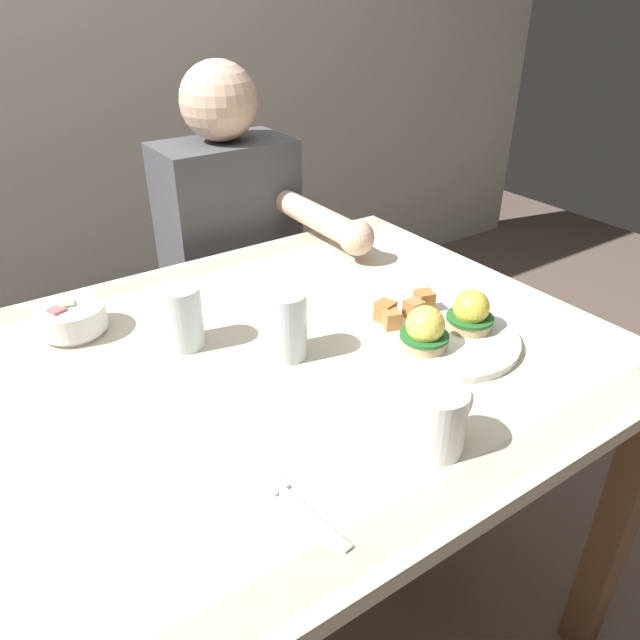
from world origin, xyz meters
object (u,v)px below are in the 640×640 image
at_px(eggs_benedict_plate, 442,329).
at_px(fork, 299,505).
at_px(water_glass_near, 182,321).
at_px(diner_person, 237,256).
at_px(coffee_mug, 438,417).
at_px(fruit_bowl, 72,319).
at_px(water_glass_far, 286,329).
at_px(dining_table, 266,410).

distance_m(eggs_benedict_plate, fork, 0.46).
bearing_deg(water_glass_near, fork, -94.88).
xyz_separation_m(water_glass_near, diner_person, (0.35, 0.48, -0.14)).
bearing_deg(fork, coffee_mug, -3.78).
xyz_separation_m(eggs_benedict_plate, coffee_mug, (-0.20, -0.20, 0.03)).
relative_size(eggs_benedict_plate, water_glass_near, 2.41).
bearing_deg(fruit_bowl, eggs_benedict_plate, -36.80).
bearing_deg(water_glass_near, water_glass_far, -44.66).
bearing_deg(water_glass_far, coffee_mug, -81.57).
bearing_deg(eggs_benedict_plate, water_glass_near, 147.14).
bearing_deg(water_glass_far, fork, -119.29).
bearing_deg(water_glass_near, diner_person, 54.22).
height_order(coffee_mug, water_glass_far, water_glass_far).
distance_m(dining_table, water_glass_near, 0.21).
height_order(eggs_benedict_plate, coffee_mug, coffee_mug).
height_order(coffee_mug, fork, coffee_mug).
bearing_deg(eggs_benedict_plate, coffee_mug, -135.92).
height_order(dining_table, water_glass_far, water_glass_far).
height_order(fruit_bowl, water_glass_near, water_glass_near).
relative_size(fruit_bowl, water_glass_far, 1.02).
height_order(eggs_benedict_plate, water_glass_far, water_glass_far).
xyz_separation_m(coffee_mug, fork, (-0.21, 0.01, -0.05)).
bearing_deg(fruit_bowl, dining_table, -48.62).
relative_size(fruit_bowl, fork, 0.77).
xyz_separation_m(fruit_bowl, fork, (0.11, -0.58, -0.03)).
relative_size(coffee_mug, water_glass_near, 1.00).
distance_m(eggs_benedict_plate, fruit_bowl, 0.66).
distance_m(dining_table, eggs_benedict_plate, 0.34).
distance_m(eggs_benedict_plate, water_glass_near, 0.45).
distance_m(fruit_bowl, diner_person, 0.61).
bearing_deg(fork, eggs_benedict_plate, 23.63).
height_order(eggs_benedict_plate, fruit_bowl, eggs_benedict_plate).
bearing_deg(water_glass_near, fruit_bowl, 134.77).
bearing_deg(diner_person, fruit_bowl, -146.37).
xyz_separation_m(fruit_bowl, diner_person, (0.50, 0.33, -0.12)).
distance_m(coffee_mug, diner_person, 0.95).
bearing_deg(diner_person, fork, -112.85).
bearing_deg(eggs_benedict_plate, diner_person, 92.66).
bearing_deg(diner_person, coffee_mug, -100.39).
bearing_deg(dining_table, water_glass_far, -12.69).
bearing_deg(fruit_bowl, coffee_mug, -61.13).
distance_m(fruit_bowl, water_glass_far, 0.40).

